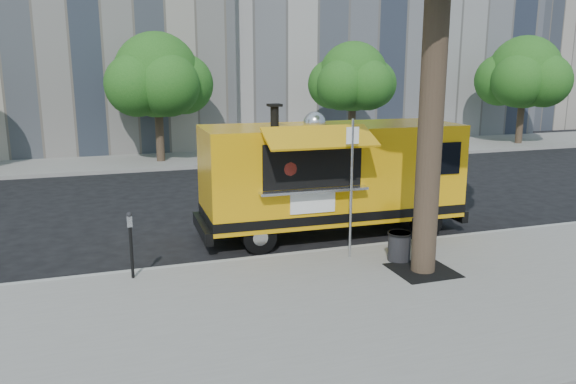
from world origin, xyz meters
name	(u,v)px	position (x,y,z in m)	size (l,w,h in m)	color
ground	(262,249)	(0.00, 0.00, 0.00)	(120.00, 120.00, 0.00)	black
sidewalk	(326,316)	(0.00, -4.00, 0.07)	(60.00, 6.00, 0.15)	gray
curb	(273,258)	(0.00, -0.93, 0.07)	(60.00, 0.14, 0.16)	#999993
far_sidewalk	(182,159)	(0.00, 13.50, 0.07)	(60.00, 5.00, 0.15)	gray
building_right	(552,16)	(30.00, 24.00, 8.00)	(16.00, 12.00, 16.00)	#A59989
tree_well	(423,270)	(2.60, -2.80, 0.15)	(1.20, 1.20, 0.02)	black
far_tree_b	(157,75)	(-1.00, 12.70, 3.83)	(3.60, 3.60, 5.50)	#33261C
far_tree_c	(353,77)	(8.00, 12.40, 3.72)	(3.24, 3.24, 5.21)	#33261C
far_tree_d	(524,72)	(18.00, 12.60, 3.89)	(3.78, 3.78, 5.64)	#33261C
sign_post	(351,180)	(1.55, -1.55, 1.85)	(0.28, 0.06, 3.00)	silver
parking_meter	(131,237)	(-3.00, -1.35, 0.98)	(0.11, 0.11, 1.33)	black
food_truck	(331,175)	(1.97, 0.57, 1.56)	(6.76, 3.17, 3.31)	#EDA60C
trash_bin_left	(399,246)	(2.45, -2.09, 0.48)	(0.52, 0.52, 0.62)	black
trash_bin_right	(422,231)	(3.50, -1.30, 0.47)	(0.50, 0.50, 0.60)	black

